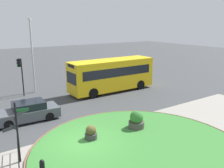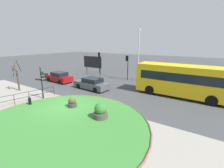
# 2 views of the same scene
# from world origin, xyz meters

# --- Properties ---
(ground) EXTENTS (120.00, 120.00, 0.00)m
(ground) POSITION_xyz_m (0.00, 0.00, 0.00)
(ground) COLOR #3D3F42
(sidewalk_paving) EXTENTS (32.00, 7.55, 0.02)m
(sidewalk_paving) POSITION_xyz_m (0.00, -2.22, 0.01)
(sidewalk_paving) COLOR gray
(sidewalk_paving) RESTS_ON ground
(grass_island) EXTENTS (12.05, 12.05, 0.10)m
(grass_island) POSITION_xyz_m (2.19, -2.50, 0.05)
(grass_island) COLOR #387A33
(grass_island) RESTS_ON ground
(grass_kerb_ring) EXTENTS (12.36, 12.36, 0.11)m
(grass_kerb_ring) POSITION_xyz_m (2.19, -2.50, 0.06)
(grass_kerb_ring) COLOR brown
(grass_kerb_ring) RESTS_ON ground
(signpost_directional) EXTENTS (1.35, 0.80, 3.22)m
(signpost_directional) POSITION_xyz_m (-3.60, 0.11, 1.87)
(signpost_directional) COLOR black
(signpost_directional) RESTS_ON ground
(bollard_foreground) EXTENTS (0.24, 0.24, 0.79)m
(bollard_foreground) POSITION_xyz_m (-3.03, -1.65, 0.41)
(bollard_foreground) COLOR black
(bollard_foreground) RESTS_ON ground
(railing_grass_edge) EXTENTS (1.07, 4.88, 1.03)m
(railing_grass_edge) POSITION_xyz_m (-3.94, -1.20, 0.67)
(railing_grass_edge) COLOR black
(railing_grass_edge) RESTS_ON ground
(bus_yellow) EXTENTS (9.07, 2.60, 3.30)m
(bus_yellow) POSITION_xyz_m (7.77, 8.50, 1.77)
(bus_yellow) COLOR yellow
(bus_yellow) RESTS_ON ground
(car_far_lane) EXTENTS (4.59, 2.08, 1.41)m
(car_far_lane) POSITION_xyz_m (-1.74, 5.39, 0.66)
(car_far_lane) COLOR #474C51
(car_far_lane) RESTS_ON ground
(traffic_light_far) EXTENTS (0.49, 0.29, 3.66)m
(traffic_light_far) POSITION_xyz_m (-0.43, 11.92, 2.69)
(traffic_light_far) COLOR black
(traffic_light_far) RESTS_ON ground
(lamppost_tall) EXTENTS (0.32, 0.32, 7.37)m
(lamppost_tall) POSITION_xyz_m (1.01, 12.61, 3.97)
(lamppost_tall) COLOR #B7B7BC
(lamppost_tall) RESTS_ON ground
(planter_near_signpost) EXTENTS (0.75, 0.75, 0.96)m
(planter_near_signpost) POSITION_xyz_m (0.56, 0.12, 0.44)
(planter_near_signpost) COLOR #383838
(planter_near_signpost) RESTS_ON ground
(planter_kerbside) EXTENTS (1.06, 1.06, 1.27)m
(planter_kerbside) POSITION_xyz_m (3.89, -0.16, 0.57)
(planter_kerbside) COLOR #47423D
(planter_kerbside) RESTS_ON ground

